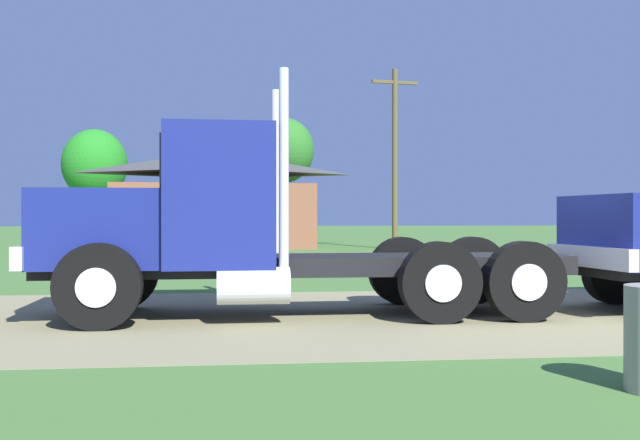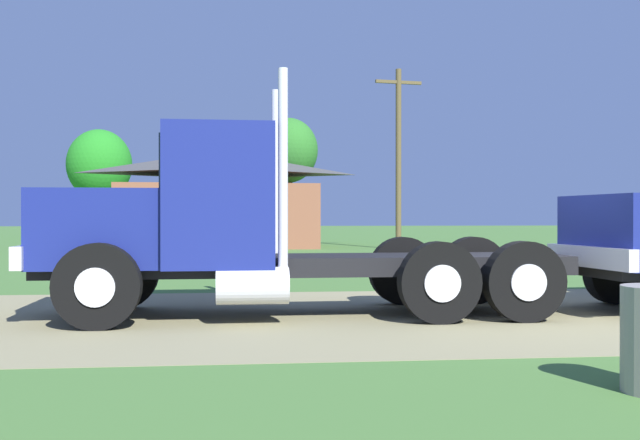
{
  "view_description": "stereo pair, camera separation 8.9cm",
  "coord_description": "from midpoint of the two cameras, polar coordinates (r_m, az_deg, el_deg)",
  "views": [
    {
      "loc": [
        -4.89,
        -10.87,
        1.52
      ],
      "look_at": [
        -3.58,
        0.81,
        1.45
      ],
      "focal_mm": 40.62,
      "sensor_mm": 36.0,
      "label": 1
    },
    {
      "loc": [
        -4.81,
        -10.88,
        1.52
      ],
      "look_at": [
        -3.58,
        0.81,
        1.45
      ],
      "focal_mm": 40.62,
      "sensor_mm": 36.0,
      "label": 2
    }
  ],
  "objects": [
    {
      "name": "truck_foreground_white",
      "position": [
        11.01,
        -6.97,
        -0.8
      ],
      "size": [
        8.11,
        2.67,
        3.59
      ],
      "color": "black",
      "rests_on": "ground_plane"
    },
    {
      "name": "ground_plane",
      "position": [
        12.01,
        18.03,
        -6.96
      ],
      "size": [
        200.0,
        200.0,
        0.0
      ],
      "primitive_type": "plane",
      "color": "#436D30"
    },
    {
      "name": "tree_mid",
      "position": [
        39.91,
        -2.44,
        5.42
      ],
      "size": [
        3.24,
        3.24,
        6.91
      ],
      "color": "#513823",
      "rests_on": "ground_plane"
    },
    {
      "name": "tree_left",
      "position": [
        54.69,
        -16.94,
        4.17
      ],
      "size": [
        4.62,
        4.62,
        7.77
      ],
      "color": "#513823",
      "rests_on": "ground_plane"
    },
    {
      "name": "utility_pole_far",
      "position": [
        33.43,
        6.28,
        5.22
      ],
      "size": [
        2.2,
        0.46,
        8.24
      ],
      "color": "brown",
      "rests_on": "ground_plane"
    },
    {
      "name": "dirt_track",
      "position": [
        12.0,
        18.03,
        -6.94
      ],
      "size": [
        120.0,
        6.93,
        0.01
      ],
      "primitive_type": "cube",
      "color": "#86805A",
      "rests_on": "ground_plane"
    },
    {
      "name": "shed_building",
      "position": [
        35.74,
        -7.93,
        1.53
      ],
      "size": [
        9.9,
        6.89,
        4.71
      ],
      "color": "brown",
      "rests_on": "ground_plane"
    }
  ]
}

